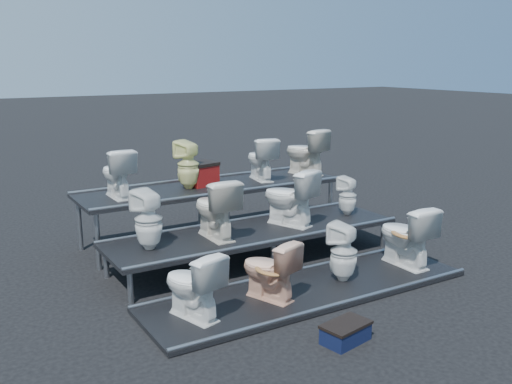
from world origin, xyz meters
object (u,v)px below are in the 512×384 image
toilet_4 (148,220)px  toilet_7 (348,196)px  toilet_1 (269,269)px  step_stool (346,334)px  toilet_2 (344,252)px  toilet_11 (305,152)px  toilet_8 (117,173)px  toilet_6 (289,197)px  red_crate (202,175)px  toilet_3 (406,235)px  toilet_10 (261,159)px  toilet_9 (188,165)px  toilet_5 (215,208)px  toilet_0 (192,285)px

toilet_4 → toilet_7: size_ratio=1.29×
toilet_1 → step_stool: size_ratio=1.49×
toilet_2 → toilet_4: 2.48m
toilet_2 → toilet_11: 3.00m
toilet_2 → toilet_8: size_ratio=1.05×
toilet_6 → toilet_11: toilet_11 is taller
toilet_2 → toilet_6: toilet_6 is taller
toilet_2 → red_crate: red_crate is taller
toilet_1 → toilet_2: 1.11m
toilet_3 → toilet_11: (0.19, 2.60, 0.77)m
toilet_7 → toilet_11: (0.12, 1.30, 0.50)m
toilet_10 → red_crate: bearing=3.1°
toilet_3 → toilet_8: size_ratio=1.19×
toilet_1 → toilet_9: (0.18, 2.60, 0.81)m
toilet_1 → toilet_5: (-0.03, 1.30, 0.45)m
toilet_1 → toilet_4: size_ratio=0.94×
toilet_3 → toilet_11: bearing=-93.9°
toilet_9 → toilet_11: toilet_11 is taller
toilet_3 → red_crate: 3.26m
toilet_5 → toilet_8: toilet_8 is taller
red_crate → step_stool: size_ratio=0.91×
toilet_9 → red_crate: (0.27, 0.11, -0.21)m
toilet_6 → toilet_7: toilet_6 is taller
toilet_3 → toilet_10: toilet_10 is taller
toilet_9 → step_stool: 3.97m
toilet_2 → toilet_4: toilet_4 is taller
toilet_0 → toilet_10: size_ratio=1.07×
toilet_10 → toilet_7: bearing=129.7°
toilet_2 → toilet_6: (0.05, 1.30, 0.44)m
toilet_5 → toilet_8: bearing=-54.9°
toilet_0 → toilet_11: (3.35, 2.60, 0.82)m
toilet_1 → toilet_4: bearing=-73.7°
toilet_3 → toilet_10: bearing=-74.6°
toilet_5 → toilet_4: bearing=0.4°
toilet_4 → toilet_6: 2.13m
toilet_2 → toilet_0: bearing=-23.0°
toilet_0 → toilet_1: (0.98, 0.00, -0.02)m
toilet_3 → toilet_10: 2.79m
red_crate → step_stool: 4.03m
step_stool → toilet_7: bearing=38.9°
toilet_8 → toilet_9: (1.11, 0.00, 0.02)m
toilet_4 → step_stool: toilet_4 is taller
toilet_8 → toilet_0: bearing=88.2°
toilet_3 → toilet_4: toilet_4 is taller
toilet_0 → red_crate: bearing=-134.1°
toilet_2 → toilet_5: size_ratio=0.92×
toilet_0 → red_crate: (1.43, 2.71, 0.58)m
toilet_5 → toilet_11: bearing=-151.2°
toilet_7 → toilet_2: bearing=32.1°
toilet_3 → toilet_6: 1.70m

